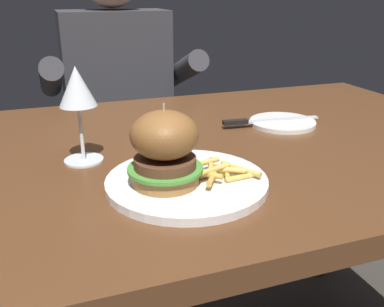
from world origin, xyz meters
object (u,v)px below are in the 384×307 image
object	(u,v)px
bread_plate	(282,123)
diner_person	(120,130)
main_plate	(187,182)
table_knife	(263,121)
burger_sandwich	(165,148)
wine_glass	(77,91)

from	to	relation	value
bread_plate	diner_person	size ratio (longest dim) A/B	0.13
main_plate	table_knife	bearing A→B (deg)	42.34
burger_sandwich	diner_person	size ratio (longest dim) A/B	0.11
table_knife	burger_sandwich	bearing A→B (deg)	-140.61
diner_person	wine_glass	bearing A→B (deg)	-105.03
wine_glass	table_knife	world-z (taller)	wine_glass
burger_sandwich	table_knife	size ratio (longest dim) A/B	0.55
burger_sandwich	bread_plate	world-z (taller)	burger_sandwich
main_plate	bread_plate	xyz separation A→B (m)	(0.33, 0.25, -0.00)
burger_sandwich	table_knife	xyz separation A→B (m)	(0.32, 0.26, -0.06)
bread_plate	main_plate	bearing A→B (deg)	-143.06
wine_glass	bread_plate	bearing A→B (deg)	9.30
bread_plate	table_knife	xyz separation A→B (m)	(-0.05, 0.01, 0.01)
bread_plate	burger_sandwich	bearing A→B (deg)	-145.35
main_plate	bread_plate	bearing A→B (deg)	36.94
wine_glass	table_knife	xyz separation A→B (m)	(0.43, 0.08, -0.12)
main_plate	table_knife	distance (m)	0.37
diner_person	table_knife	bearing A→B (deg)	-69.86
burger_sandwich	bread_plate	xyz separation A→B (m)	(0.37, 0.25, -0.07)
wine_glass	bread_plate	size ratio (longest dim) A/B	1.14
table_knife	diner_person	size ratio (longest dim) A/B	0.20
main_plate	bread_plate	distance (m)	0.41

